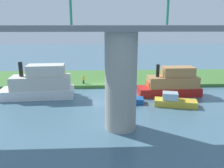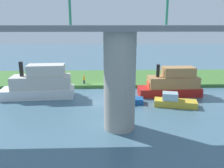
{
  "view_description": "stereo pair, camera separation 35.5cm",
  "coord_description": "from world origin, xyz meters",
  "px_view_note": "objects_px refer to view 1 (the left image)",
  "views": [
    {
      "loc": [
        -0.48,
        34.83,
        9.77
      ],
      "look_at": [
        -1.87,
        5.0,
        2.0
      ],
      "focal_mm": 37.37,
      "sensor_mm": 36.0,
      "label": 1
    },
    {
      "loc": [
        -0.84,
        34.85,
        9.77
      ],
      "look_at": [
        -1.87,
        5.0,
        2.0
      ],
      "focal_mm": 37.37,
      "sensor_mm": 36.0,
      "label": 2
    }
  ],
  "objects_px": {
    "riverboat_paddlewheel": "(174,101)",
    "skiff_small": "(125,99)",
    "mooring_post": "(68,81)",
    "motorboat_red": "(40,84)",
    "bridge_pylon": "(121,82)",
    "motorboat_white": "(171,84)",
    "person_on_bank": "(83,79)"
  },
  "relations": [
    {
      "from": "motorboat_white",
      "to": "skiff_small",
      "type": "bearing_deg",
      "value": 24.5
    },
    {
      "from": "person_on_bank",
      "to": "skiff_small",
      "type": "relative_size",
      "value": 0.31
    },
    {
      "from": "person_on_bank",
      "to": "motorboat_red",
      "type": "bearing_deg",
      "value": 44.6
    },
    {
      "from": "motorboat_white",
      "to": "person_on_bank",
      "type": "bearing_deg",
      "value": -21.92
    },
    {
      "from": "motorboat_white",
      "to": "riverboat_paddlewheel",
      "type": "height_order",
      "value": "motorboat_white"
    },
    {
      "from": "bridge_pylon",
      "to": "skiff_small",
      "type": "distance_m",
      "value": 8.38
    },
    {
      "from": "mooring_post",
      "to": "motorboat_red",
      "type": "height_order",
      "value": "motorboat_red"
    },
    {
      "from": "person_on_bank",
      "to": "motorboat_red",
      "type": "height_order",
      "value": "motorboat_red"
    },
    {
      "from": "bridge_pylon",
      "to": "motorboat_white",
      "type": "distance_m",
      "value": 13.38
    },
    {
      "from": "mooring_post",
      "to": "motorboat_red",
      "type": "bearing_deg",
      "value": 58.99
    },
    {
      "from": "motorboat_red",
      "to": "skiff_small",
      "type": "bearing_deg",
      "value": 166.09
    },
    {
      "from": "motorboat_white",
      "to": "riverboat_paddlewheel",
      "type": "xyz_separation_m",
      "value": [
        0.93,
        4.51,
        -1.02
      ]
    },
    {
      "from": "bridge_pylon",
      "to": "motorboat_red",
      "type": "relative_size",
      "value": 0.93
    },
    {
      "from": "skiff_small",
      "to": "motorboat_white",
      "type": "bearing_deg",
      "value": -155.5
    },
    {
      "from": "motorboat_red",
      "to": "person_on_bank",
      "type": "bearing_deg",
      "value": -135.4
    },
    {
      "from": "mooring_post",
      "to": "motorboat_red",
      "type": "xyz_separation_m",
      "value": [
        3.07,
        5.11,
        0.89
      ]
    },
    {
      "from": "bridge_pylon",
      "to": "person_on_bank",
      "type": "distance_m",
      "value": 16.44
    },
    {
      "from": "bridge_pylon",
      "to": "skiff_small",
      "type": "height_order",
      "value": "bridge_pylon"
    },
    {
      "from": "motorboat_white",
      "to": "skiff_small",
      "type": "relative_size",
      "value": 1.92
    },
    {
      "from": "riverboat_paddlewheel",
      "to": "motorboat_red",
      "type": "relative_size",
      "value": 0.54
    },
    {
      "from": "motorboat_white",
      "to": "skiff_small",
      "type": "xyz_separation_m",
      "value": [
        6.8,
        3.1,
        -1.11
      ]
    },
    {
      "from": "skiff_small",
      "to": "riverboat_paddlewheel",
      "type": "bearing_deg",
      "value": 166.5
    },
    {
      "from": "person_on_bank",
      "to": "mooring_post",
      "type": "xyz_separation_m",
      "value": [
        2.39,
        0.27,
        -0.27
      ]
    },
    {
      "from": "motorboat_red",
      "to": "motorboat_white",
      "type": "bearing_deg",
      "value": -179.02
    },
    {
      "from": "bridge_pylon",
      "to": "riverboat_paddlewheel",
      "type": "distance_m",
      "value": 9.97
    },
    {
      "from": "skiff_small",
      "to": "motorboat_red",
      "type": "bearing_deg",
      "value": -13.91
    },
    {
      "from": "bridge_pylon",
      "to": "person_on_bank",
      "type": "relative_size",
      "value": 6.57
    },
    {
      "from": "bridge_pylon",
      "to": "mooring_post",
      "type": "relative_size",
      "value": 10.57
    },
    {
      "from": "riverboat_paddlewheel",
      "to": "person_on_bank",
      "type": "bearing_deg",
      "value": -39.37
    },
    {
      "from": "person_on_bank",
      "to": "mooring_post",
      "type": "distance_m",
      "value": 2.42
    },
    {
      "from": "riverboat_paddlewheel",
      "to": "skiff_small",
      "type": "distance_m",
      "value": 6.04
    },
    {
      "from": "riverboat_paddlewheel",
      "to": "motorboat_red",
      "type": "distance_m",
      "value": 17.68
    }
  ]
}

